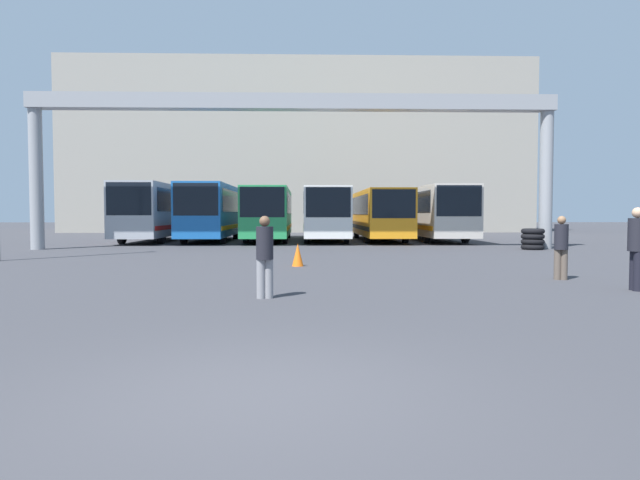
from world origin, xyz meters
TOP-DOWN VIEW (x-y plane):
  - ground_plane at (0.00, 0.00)m, footprint 200.00×200.00m
  - building_backdrop at (0.00, 49.57)m, footprint 41.17×12.00m
  - overhead_gantry at (0.00, 21.25)m, footprint 24.11×0.80m
  - bus_slot_0 at (-8.35, 28.74)m, footprint 2.48×10.06m
  - bus_slot_1 at (-5.01, 28.78)m, footprint 2.49×10.12m
  - bus_slot_2 at (-1.67, 29.53)m, footprint 2.49×11.64m
  - bus_slot_3 at (1.67, 28.87)m, footprint 2.51×10.30m
  - bus_slot_4 at (5.01, 29.59)m, footprint 2.45×11.75m
  - bus_slot_5 at (8.35, 29.85)m, footprint 2.55×12.26m
  - pedestrian_near_right at (-0.34, 5.93)m, footprint 0.33×0.33m
  - pedestrian_far_center at (7.53, 6.80)m, footprint 0.37×0.37m
  - pedestrian_near_left at (6.82, 8.82)m, footprint 0.33×0.33m
  - traffic_cone at (0.23, 12.64)m, footprint 0.36×0.36m
  - tire_stack at (10.89, 20.55)m, footprint 1.04×1.04m

SIDE VIEW (x-z plane):
  - ground_plane at x=0.00m, z-range 0.00..0.00m
  - traffic_cone at x=0.23m, z-range 0.00..0.72m
  - tire_stack at x=10.89m, z-range 0.00..0.96m
  - pedestrian_near_left at x=6.82m, z-range 0.05..1.64m
  - pedestrian_near_right at x=-0.34m, z-range 0.05..1.65m
  - pedestrian_far_center at x=7.53m, z-range 0.05..1.84m
  - bus_slot_4 at x=5.01m, z-range 0.23..3.21m
  - bus_slot_3 at x=1.67m, z-range 0.23..3.31m
  - bus_slot_2 at x=-1.67m, z-range 0.24..3.33m
  - bus_slot_5 at x=8.35m, z-range 0.24..3.44m
  - bus_slot_1 at x=-5.01m, z-range 0.25..3.53m
  - bus_slot_0 at x=-8.35m, z-range 0.25..3.57m
  - overhead_gantry at x=0.00m, z-range 2.30..9.39m
  - building_backdrop at x=0.00m, z-range 0.00..15.05m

